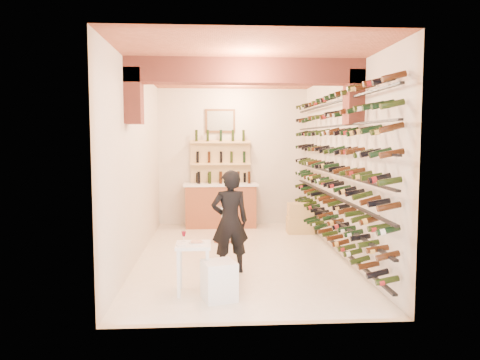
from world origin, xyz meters
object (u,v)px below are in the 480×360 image
(crate_lower, at_px, (300,225))
(chrome_barstool, at_px, (223,222))
(back_counter, at_px, (221,204))
(white_stool, at_px, (219,280))
(wine_rack, at_px, (329,167))
(person, at_px, (230,221))
(tasting_table, at_px, (193,252))

(crate_lower, bearing_deg, chrome_barstool, -152.31)
(back_counter, bearing_deg, crate_lower, -25.14)
(white_stool, bearing_deg, crate_lower, 65.64)
(white_stool, xyz_separation_m, chrome_barstool, (0.13, 3.13, 0.17))
(wine_rack, bearing_deg, back_counter, 124.66)
(wine_rack, bearing_deg, person, -151.21)
(crate_lower, bearing_deg, person, -120.07)
(chrome_barstool, xyz_separation_m, crate_lower, (1.69, 0.89, -0.25))
(crate_lower, bearing_deg, tasting_table, -119.94)
(person, bearing_deg, white_stool, 72.09)
(white_stool, distance_m, crate_lower, 4.41)
(white_stool, height_order, chrome_barstool, chrome_barstool)
(person, relative_size, chrome_barstool, 2.16)
(back_counter, relative_size, crate_lower, 2.97)
(tasting_table, xyz_separation_m, person, (0.52, 0.92, 0.24))
(white_stool, relative_size, chrome_barstool, 0.68)
(tasting_table, bearing_deg, white_stool, -40.58)
(tasting_table, distance_m, crate_lower, 4.33)
(tasting_table, relative_size, crate_lower, 1.40)
(chrome_barstool, bearing_deg, wine_rack, -27.97)
(back_counter, relative_size, tasting_table, 2.12)
(chrome_barstool, bearing_deg, crate_lower, 27.69)
(tasting_table, relative_size, person, 0.51)
(person, xyz_separation_m, chrome_barstool, (-0.05, 1.93, -0.36))
(tasting_table, relative_size, white_stool, 1.63)
(back_counter, height_order, tasting_table, back_counter)
(white_stool, relative_size, person, 0.31)
(tasting_table, relative_size, chrome_barstool, 1.11)
(wine_rack, relative_size, person, 3.64)
(wine_rack, relative_size, chrome_barstool, 7.86)
(tasting_table, bearing_deg, person, 59.90)
(wine_rack, bearing_deg, chrome_barstool, 152.03)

